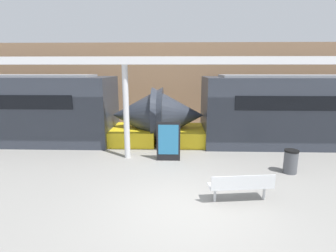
# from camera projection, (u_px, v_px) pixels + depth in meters

# --- Properties ---
(ground_plane) EXTENTS (60.00, 60.00, 0.00)m
(ground_plane) POSITION_uv_depth(u_px,v_px,m) (179.00, 208.00, 6.69)
(ground_plane) COLOR gray
(station_wall) EXTENTS (56.00, 0.20, 5.00)m
(station_wall) POSITION_uv_depth(u_px,v_px,m) (178.00, 85.00, 16.19)
(station_wall) COLOR #937051
(station_wall) RESTS_ON ground_plane
(bench_near) EXTENTS (1.74, 0.64, 0.79)m
(bench_near) POSITION_uv_depth(u_px,v_px,m) (241.00, 185.00, 6.91)
(bench_near) COLOR silver
(bench_near) RESTS_ON ground_plane
(trash_bin) EXTENTS (0.47, 0.47, 0.81)m
(trash_bin) POSITION_uv_depth(u_px,v_px,m) (291.00, 161.00, 8.87)
(trash_bin) COLOR #4C4F54
(trash_bin) RESTS_ON ground_plane
(poster_board) EXTENTS (0.90, 0.07, 1.53)m
(poster_board) POSITION_uv_depth(u_px,v_px,m) (168.00, 141.00, 9.98)
(poster_board) COLOR black
(poster_board) RESTS_ON ground_plane
(support_column_near) EXTENTS (0.23, 0.23, 3.63)m
(support_column_near) POSITION_uv_depth(u_px,v_px,m) (126.00, 113.00, 10.10)
(support_column_near) COLOR silver
(support_column_near) RESTS_ON ground_plane
(canopy_beam) EXTENTS (28.00, 0.60, 0.28)m
(canopy_beam) POSITION_uv_depth(u_px,v_px,m) (124.00, 61.00, 9.67)
(canopy_beam) COLOR silver
(canopy_beam) RESTS_ON support_column_near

